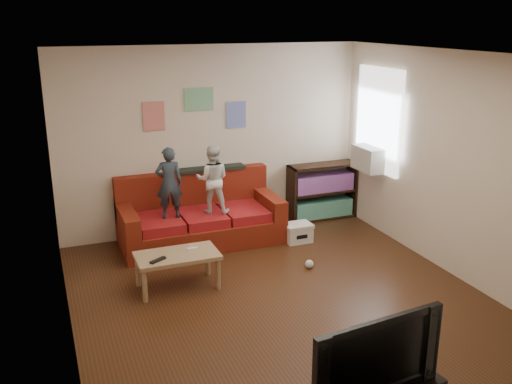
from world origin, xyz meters
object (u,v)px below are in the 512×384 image
object	(u,v)px
bookshelf	(322,194)
child_a	(169,183)
sofa	(200,219)
coffee_table	(177,259)
television	(369,352)
file_box	(298,232)
child_b	(212,179)

from	to	relation	value
bookshelf	child_a	bearing A→B (deg)	-170.81
sofa	coffee_table	distance (m)	1.48
sofa	television	bearing A→B (deg)	-89.57
bookshelf	television	world-z (taller)	television
file_box	television	world-z (taller)	television
television	child_a	bearing A→B (deg)	90.48
sofa	child_a	world-z (taller)	child_a
child_a	coffee_table	xyz separation A→B (m)	(-0.20, -1.15, -0.58)
coffee_table	bookshelf	bearing A→B (deg)	29.96
child_b	file_box	size ratio (longest dim) A/B	2.46
coffee_table	file_box	distance (m)	2.10
coffee_table	bookshelf	size ratio (longest dim) A/B	0.87
child_b	coffee_table	xyz separation A→B (m)	(-0.80, -1.15, -0.57)
coffee_table	child_a	bearing A→B (deg)	80.29
sofa	bookshelf	distance (m)	2.07
child_b	television	distance (m)	4.15
coffee_table	television	world-z (taller)	television
child_a	television	distance (m)	4.18
child_b	coffee_table	bearing A→B (deg)	75.93
child_b	television	world-z (taller)	child_b
child_a	file_box	xyz separation A→B (m)	(1.73, -0.36, -0.82)
sofa	file_box	distance (m)	1.40
sofa	child_a	size ratio (longest dim) A/B	2.29
sofa	coffee_table	bearing A→B (deg)	-116.04
child_b	television	size ratio (longest dim) A/B	0.87
child_a	television	xyz separation A→B (m)	(0.48, -4.14, -0.19)
child_a	file_box	size ratio (longest dim) A/B	2.53
sofa	file_box	world-z (taller)	sofa
file_box	television	size ratio (longest dim) A/B	0.35
child_b	bookshelf	xyz separation A→B (m)	(1.91, 0.41, -0.55)
child_a	child_b	bearing A→B (deg)	-172.06
child_a	file_box	world-z (taller)	child_a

